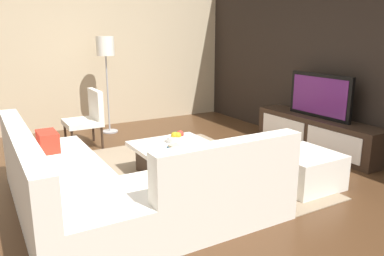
# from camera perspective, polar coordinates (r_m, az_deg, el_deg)

# --- Properties ---
(ground_plane) EXTENTS (14.00, 14.00, 0.00)m
(ground_plane) POSITION_cam_1_polar(r_m,az_deg,el_deg) (4.56, -2.72, -7.85)
(ground_plane) COLOR #4C301C
(feature_wall_back) EXTENTS (6.40, 0.12, 2.80)m
(feature_wall_back) POSITION_cam_1_polar(r_m,az_deg,el_deg) (5.98, 21.12, 10.27)
(feature_wall_back) COLOR black
(feature_wall_back) RESTS_ON ground
(side_wall_left) EXTENTS (0.12, 5.20, 2.80)m
(side_wall_left) POSITION_cam_1_polar(r_m,az_deg,el_deg) (7.29, -13.34, 11.37)
(side_wall_left) COLOR #C6B28E
(side_wall_left) RESTS_ON ground
(area_rug) EXTENTS (3.05, 2.75, 0.01)m
(area_rug) POSITION_cam_1_polar(r_m,az_deg,el_deg) (4.65, -3.29, -7.39)
(area_rug) COLOR gray
(area_rug) RESTS_ON ground
(media_console) EXTENTS (2.10, 0.46, 0.50)m
(media_console) POSITION_cam_1_polar(r_m,az_deg,el_deg) (5.92, 18.29, -0.83)
(media_console) COLOR #332319
(media_console) RESTS_ON ground
(television) EXTENTS (1.09, 0.06, 0.64)m
(television) POSITION_cam_1_polar(r_m,az_deg,el_deg) (5.81, 18.72, 4.62)
(television) COLOR black
(television) RESTS_ON media_console
(sectional_couch) EXTENTS (2.47, 2.27, 0.85)m
(sectional_couch) POSITION_cam_1_polar(r_m,az_deg,el_deg) (3.69, -11.82, -8.78)
(sectional_couch) COLOR white
(sectional_couch) RESTS_ON ground
(coffee_table) EXTENTS (1.05, 0.94, 0.38)m
(coffee_table) POSITION_cam_1_polar(r_m,az_deg,el_deg) (4.62, -2.22, -4.91)
(coffee_table) COLOR #332319
(coffee_table) RESTS_ON ground
(accent_chair_near) EXTENTS (0.55, 0.52, 0.87)m
(accent_chair_near) POSITION_cam_1_polar(r_m,az_deg,el_deg) (5.99, -15.38, 1.90)
(accent_chair_near) COLOR #332319
(accent_chair_near) RESTS_ON ground
(floor_lamp) EXTENTS (0.30, 0.30, 1.66)m
(floor_lamp) POSITION_cam_1_polar(r_m,az_deg,el_deg) (6.65, -12.93, 10.99)
(floor_lamp) COLOR #A5A5AA
(floor_lamp) RESTS_ON ground
(ottoman) EXTENTS (0.70, 0.70, 0.40)m
(ottoman) POSITION_cam_1_polar(r_m,az_deg,el_deg) (4.50, 16.47, -6.04)
(ottoman) COLOR white
(ottoman) RESTS_ON ground
(fruit_bowl) EXTENTS (0.28, 0.28, 0.14)m
(fruit_bowl) POSITION_cam_1_polar(r_m,az_deg,el_deg) (4.75, -2.20, -1.46)
(fruit_bowl) COLOR silver
(fruit_bowl) RESTS_ON coffee_table
(book_stack) EXTENTS (0.21, 0.15, 0.08)m
(book_stack) POSITION_cam_1_polar(r_m,az_deg,el_deg) (4.31, -2.36, -3.24)
(book_stack) COLOR #1E232D
(book_stack) RESTS_ON coffee_table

